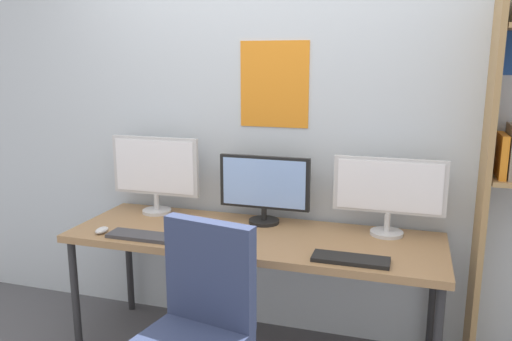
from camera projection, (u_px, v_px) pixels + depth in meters
The scene contains 8 objects.
wall_back at pixel (274, 124), 3.08m from camera, with size 4.45×0.11×2.60m.
desk at pixel (253, 243), 2.82m from camera, with size 2.05×0.68×0.74m.
monitor_left at pixel (155, 170), 3.16m from camera, with size 0.57×0.18×0.48m.
monitor_center at pixel (264, 187), 2.96m from camera, with size 0.54×0.18×0.40m.
monitor_right at pixel (389, 191), 2.75m from camera, with size 0.60×0.18×0.43m.
keyboard_left at pixel (142, 236), 2.76m from camera, with size 0.38×0.13×0.02m, color #38383D.
keyboard_right at pixel (351, 259), 2.43m from camera, with size 0.37×0.13×0.02m, color black.
computer_mouse at pixel (102, 230), 2.83m from camera, with size 0.06×0.10×0.03m, color silver.
Camera 1 is at (0.80, -1.95, 1.68)m, focal length 35.80 mm.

